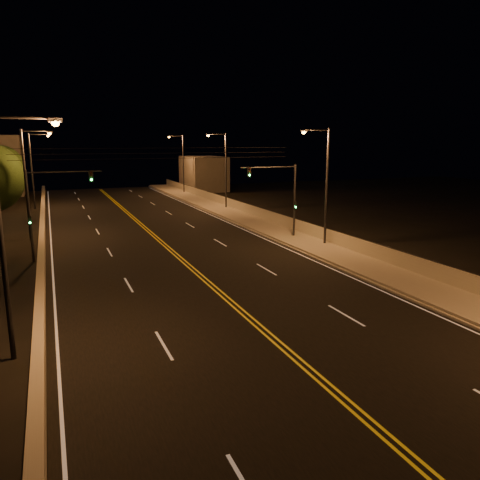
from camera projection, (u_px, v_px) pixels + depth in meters
name	position (u px, v px, depth m)	size (l,w,h in m)	color
road	(199.00, 275.00, 29.69)	(18.00, 120.00, 0.02)	black
sidewalk	(342.00, 257.00, 33.66)	(3.60, 120.00, 0.30)	gray
curb	(320.00, 260.00, 32.99)	(0.14, 120.00, 0.15)	gray
parapet_wall	(362.00, 246.00, 34.14)	(0.30, 120.00, 1.00)	#AAA38E
jersey_barrier	(41.00, 285.00, 26.18)	(0.45, 120.00, 0.84)	#AAA38E
distant_building_right	(203.00, 173.00, 80.65)	(6.00, 10.00, 5.77)	gray
parapet_rail	(362.00, 239.00, 34.03)	(0.06, 0.06, 120.00)	black
lane_markings	(199.00, 275.00, 29.63)	(17.32, 116.00, 0.00)	silver
streetlight_1	(324.00, 180.00, 36.44)	(2.55, 0.28, 9.31)	#2D2D33
streetlight_2	(224.00, 166.00, 56.90)	(2.55, 0.28, 9.31)	#2D2D33
streetlight_3	(182.00, 160.00, 74.42)	(2.55, 0.28, 9.31)	#2D2D33
streetlight_4	(8.00, 223.00, 17.28)	(2.55, 0.28, 9.31)	#2D2D33
streetlight_5	(29.00, 177.00, 39.69)	(2.55, 0.28, 9.31)	#2D2D33
streetlight_6	(34.00, 166.00, 57.65)	(2.55, 0.28, 9.31)	#2D2D33
traffic_signal_right	(285.00, 193.00, 39.50)	(5.11, 0.31, 6.43)	#2D2D33
traffic_signal_left	(44.00, 204.00, 32.51)	(5.11, 0.31, 6.43)	#2D2D33
overhead_wires	(161.00, 153.00, 36.77)	(22.00, 0.03, 0.83)	black
tree_3	(1.00, 168.00, 59.87)	(5.81, 5.81, 7.87)	black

